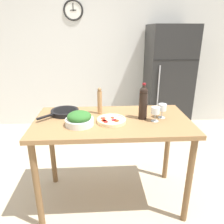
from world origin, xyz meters
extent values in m
plane|color=#BCAD93|center=(0.00, 0.00, 0.00)|extent=(14.00, 14.00, 0.00)
cube|color=silver|center=(0.00, 2.10, 1.30)|extent=(6.40, 0.06, 2.60)
torus|color=black|center=(-0.51, 2.06, 1.99)|extent=(0.32, 0.03, 0.32)
cylinder|color=white|center=(-0.51, 2.06, 1.99)|extent=(0.28, 0.01, 0.28)
cube|color=black|center=(-0.51, 2.06, 1.99)|extent=(0.09, 0.01, 0.01)
cube|color=black|center=(-0.51, 2.06, 2.03)|extent=(0.01, 0.01, 0.12)
cube|color=black|center=(1.03, 1.71, 0.89)|extent=(0.70, 0.68, 1.77)
cube|color=black|center=(1.03, 1.36, 1.27)|extent=(0.68, 0.01, 0.01)
cylinder|color=#B2B2B7|center=(0.79, 1.35, 0.80)|extent=(0.02, 0.02, 0.80)
cube|color=olive|center=(0.00, 0.00, 0.89)|extent=(1.43, 0.76, 0.04)
cylinder|color=brown|center=(-0.66, -0.32, 0.43)|extent=(0.06, 0.06, 0.87)
cylinder|color=brown|center=(0.66, -0.32, 0.43)|extent=(0.06, 0.06, 0.87)
cylinder|color=brown|center=(-0.66, 0.32, 0.43)|extent=(0.06, 0.06, 0.87)
cylinder|color=brown|center=(0.66, 0.32, 0.43)|extent=(0.06, 0.06, 0.87)
cylinder|color=black|center=(0.28, 0.01, 1.03)|extent=(0.08, 0.08, 0.25)
sphere|color=black|center=(0.28, 0.01, 1.17)|extent=(0.08, 0.08, 0.08)
cylinder|color=black|center=(0.28, 0.01, 1.20)|extent=(0.03, 0.03, 0.06)
cylinder|color=maroon|center=(0.28, 0.01, 1.24)|extent=(0.03, 0.03, 0.02)
cylinder|color=silver|center=(0.38, -0.06, 0.91)|extent=(0.07, 0.07, 0.00)
cylinder|color=silver|center=(0.38, -0.06, 0.95)|extent=(0.01, 0.01, 0.07)
cylinder|color=white|center=(0.38, -0.06, 1.01)|extent=(0.08, 0.08, 0.06)
cylinder|color=maroon|center=(0.38, -0.06, 0.99)|extent=(0.07, 0.07, 0.02)
cylinder|color=silver|center=(0.47, 0.02, 0.91)|extent=(0.07, 0.07, 0.00)
cylinder|color=silver|center=(0.47, 0.02, 0.95)|extent=(0.01, 0.01, 0.07)
cylinder|color=white|center=(0.47, 0.02, 1.01)|extent=(0.08, 0.08, 0.06)
cylinder|color=maroon|center=(0.47, 0.02, 0.99)|extent=(0.07, 0.07, 0.01)
cylinder|color=#AD7F51|center=(-0.11, 0.16, 1.02)|extent=(0.04, 0.04, 0.23)
sphere|color=#936C45|center=(-0.11, 0.16, 1.15)|extent=(0.04, 0.04, 0.04)
cylinder|color=white|center=(-0.29, -0.10, 0.94)|extent=(0.25, 0.25, 0.06)
ellipsoid|color=#2D6628|center=(-0.29, -0.10, 0.99)|extent=(0.21, 0.21, 0.09)
cylinder|color=beige|center=(-0.01, -0.06, 0.92)|extent=(0.26, 0.26, 0.02)
torus|color=beige|center=(-0.01, -0.06, 0.93)|extent=(0.26, 0.26, 0.02)
cylinder|color=red|center=(0.03, -0.10, 0.94)|extent=(0.05, 0.05, 0.01)
cylinder|color=red|center=(-0.06, -0.12, 0.94)|extent=(0.04, 0.04, 0.01)
cylinder|color=red|center=(0.00, -0.02, 0.94)|extent=(0.03, 0.03, 0.01)
cylinder|color=red|center=(0.01, -0.08, 0.94)|extent=(0.04, 0.04, 0.01)
cylinder|color=red|center=(-0.08, -0.03, 0.94)|extent=(0.05, 0.05, 0.01)
cylinder|color=red|center=(-0.07, -0.09, 0.94)|extent=(0.04, 0.04, 0.01)
cylinder|color=red|center=(-0.08, -0.08, 0.94)|extent=(0.04, 0.04, 0.01)
cylinder|color=black|center=(-0.46, 0.17, 0.93)|extent=(0.27, 0.27, 0.04)
cylinder|color=black|center=(-0.46, 0.17, 0.93)|extent=(0.22, 0.22, 0.03)
cube|color=black|center=(-0.61, 0.02, 0.94)|extent=(0.13, 0.13, 0.02)
camera|label=1|loc=(-0.11, -1.86, 1.68)|focal=35.00mm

